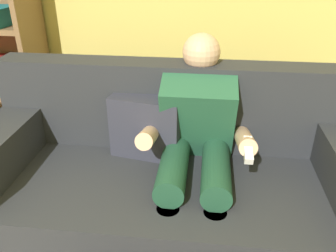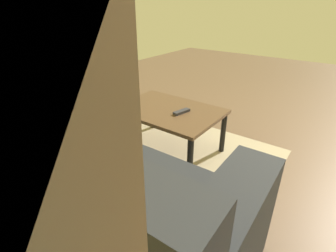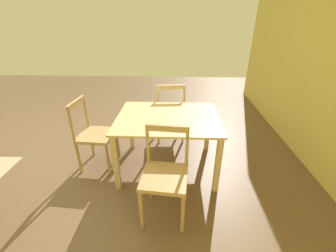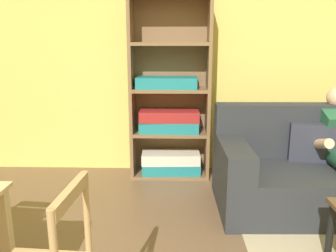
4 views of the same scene
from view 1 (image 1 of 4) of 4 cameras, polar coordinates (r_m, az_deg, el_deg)
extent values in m
cube|color=#282B30|center=(2.01, 0.00, -12.78)|extent=(2.09, 0.96, 0.40)
cube|color=#282B30|center=(2.07, 1.17, 3.46)|extent=(2.07, 0.25, 0.52)
cube|color=#282B30|center=(2.11, -25.47, -3.04)|extent=(0.26, 0.92, 0.24)
cube|color=#2D2E3C|center=(1.98, -3.62, -0.26)|extent=(0.42, 0.20, 0.36)
cube|color=#23563D|center=(1.98, 4.93, 1.39)|extent=(0.41, 0.38, 0.53)
sphere|color=#DBAD89|center=(1.97, 5.48, 11.95)|extent=(0.21, 0.21, 0.21)
cylinder|color=#1C4530|center=(1.81, 0.82, -7.18)|extent=(0.16, 0.44, 0.15)
cylinder|color=#DBAD89|center=(1.81, -0.01, -18.18)|extent=(0.11, 0.11, 0.40)
cylinder|color=#1C4530|center=(1.80, 7.86, -7.58)|extent=(0.16, 0.44, 0.15)
cylinder|color=#DBAD89|center=(1.81, 7.32, -18.63)|extent=(0.11, 0.11, 0.40)
cylinder|color=#DBAD89|center=(1.86, -3.07, -1.48)|extent=(0.10, 0.35, 0.19)
cylinder|color=#DBAD89|center=(1.85, 12.44, -2.33)|extent=(0.10, 0.35, 0.19)
cube|color=white|center=(1.69, 12.99, -3.81)|extent=(0.04, 0.15, 0.08)
cube|color=brown|center=(2.70, -21.52, 14.33)|extent=(0.04, 0.36, 1.94)
cube|color=brown|center=(3.23, -25.13, -2.68)|extent=(0.79, 0.36, 0.04)
cube|color=teal|center=(3.17, -25.35, -1.65)|extent=(0.66, 0.32, 0.12)
camera|label=2|loc=(2.63, -26.02, 21.28)|focal=27.06mm
camera|label=3|loc=(3.96, -52.87, 22.04)|focal=22.94mm
camera|label=4|loc=(2.19, -121.27, -14.42)|focal=37.37mm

